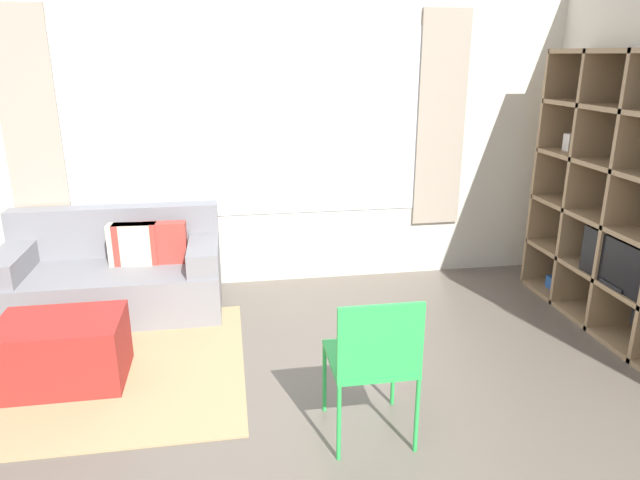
% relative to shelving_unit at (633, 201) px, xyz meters
% --- Properties ---
extents(wall_back, '(6.89, 0.11, 2.70)m').
position_rel_shelving_unit_xyz_m(wall_back, '(-2.68, 1.45, 0.34)').
color(wall_back, silver).
rests_on(wall_back, ground_plane).
extents(area_rug, '(2.82, 1.73, 0.01)m').
position_rel_shelving_unit_xyz_m(area_rug, '(-4.23, -0.01, -1.01)').
color(area_rug, tan).
rests_on(area_rug, ground_plane).
extents(shelving_unit, '(0.38, 2.02, 2.06)m').
position_rel_shelving_unit_xyz_m(shelving_unit, '(0.00, 0.00, 0.00)').
color(shelving_unit, '#515660').
rests_on(shelving_unit, ground_plane).
extents(couch_main, '(1.70, 0.85, 0.81)m').
position_rel_shelving_unit_xyz_m(couch_main, '(-3.81, 0.99, -0.71)').
color(couch_main, gray).
rests_on(couch_main, ground_plane).
extents(ottoman, '(0.76, 0.52, 0.44)m').
position_rel_shelving_unit_xyz_m(ottoman, '(-3.96, -0.12, -0.80)').
color(ottoman, '#A82823').
rests_on(ottoman, ground_plane).
extents(folding_chair, '(0.44, 0.46, 0.86)m').
position_rel_shelving_unit_xyz_m(folding_chair, '(-2.16, -1.00, -0.50)').
color(folding_chair, green).
rests_on(folding_chair, ground_plane).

